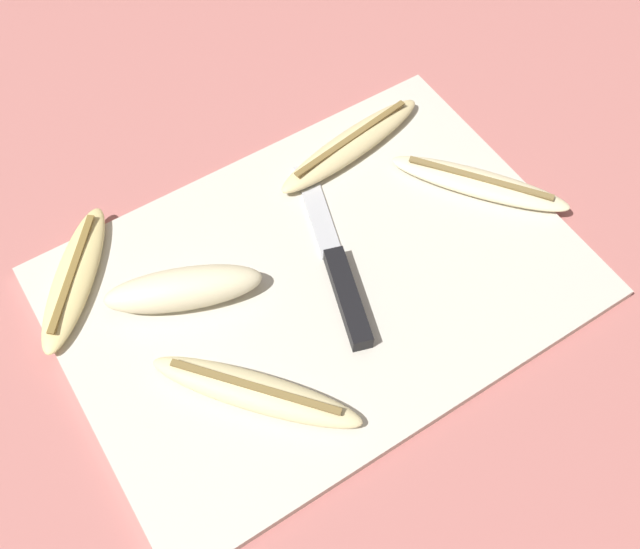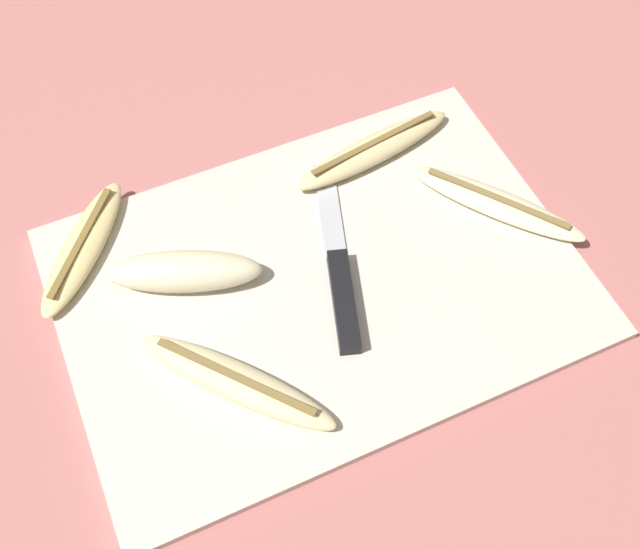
% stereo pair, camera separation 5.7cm
% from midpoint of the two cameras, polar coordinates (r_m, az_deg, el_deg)
% --- Properties ---
extents(ground_plane, '(4.00, 4.00, 0.00)m').
position_cam_midpoint_polar(ground_plane, '(0.76, -2.17, -1.01)').
color(ground_plane, '#B76B66').
extents(cutting_board, '(0.51, 0.36, 0.01)m').
position_cam_midpoint_polar(cutting_board, '(0.75, -2.18, -0.78)').
color(cutting_board, beige).
rests_on(cutting_board, ground_plane).
extents(knife, '(0.09, 0.23, 0.02)m').
position_cam_midpoint_polar(knife, '(0.73, -0.54, -0.65)').
color(knife, black).
rests_on(knife, cutting_board).
extents(banana_soft_right, '(0.16, 0.18, 0.02)m').
position_cam_midpoint_polar(banana_soft_right, '(0.68, -7.35, -9.01)').
color(banana_soft_right, beige).
rests_on(banana_soft_right, cutting_board).
extents(banana_pale_long, '(0.15, 0.18, 0.02)m').
position_cam_midpoint_polar(banana_pale_long, '(0.82, 10.06, 6.75)').
color(banana_pale_long, beige).
rests_on(banana_pale_long, cutting_board).
extents(banana_ripe_center, '(0.20, 0.07, 0.02)m').
position_cam_midpoint_polar(banana_ripe_center, '(0.83, 0.38, 9.75)').
color(banana_ripe_center, beige).
rests_on(banana_ripe_center, cutting_board).
extents(banana_golden_short, '(0.14, 0.16, 0.02)m').
position_cam_midpoint_polar(banana_golden_short, '(0.78, -20.21, -0.33)').
color(banana_golden_short, '#EDD689').
rests_on(banana_golden_short, cutting_board).
extents(banana_bright_far, '(0.16, 0.10, 0.04)m').
position_cam_midpoint_polar(banana_bright_far, '(0.74, -12.55, -1.21)').
color(banana_bright_far, beige).
rests_on(banana_bright_far, cutting_board).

